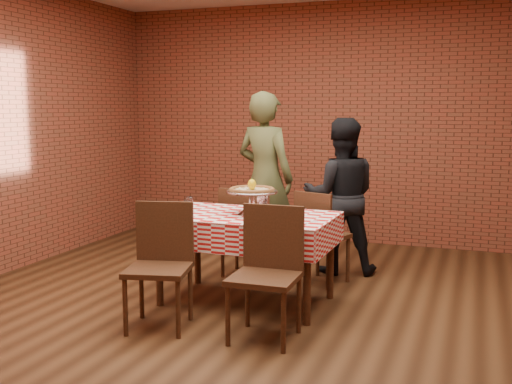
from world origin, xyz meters
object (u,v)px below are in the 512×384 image
water_glass_right (190,203)px  diner_olive (265,178)px  table (246,259)px  condiment_caddy (263,202)px  pizza_stand (252,203)px  diner_black (341,196)px  chair_near_left (158,267)px  chair_far_right (323,237)px  water_glass_left (188,206)px  pizza (252,190)px  chair_far_left (246,231)px  chair_near_right (264,275)px

water_glass_right → diner_olive: (0.27, 1.26, 0.09)m
table → diner_olive: 1.48m
condiment_caddy → pizza_stand: bearing=-96.0°
table → diner_black: 1.39m
chair_near_left → chair_far_right: bearing=48.0°
diner_black → water_glass_left: bearing=36.3°
pizza_stand → chair_near_left: bearing=-117.7°
chair_far_right → pizza: bearing=79.9°
chair_near_left → chair_far_left: 1.60m
water_glass_left → chair_far_right: (0.97, 0.87, -0.37)m
chair_far_right → diner_olive: bearing=-16.5°
condiment_caddy → chair_near_right: chair_near_right is taller
water_glass_left → chair_near_left: size_ratio=0.12×
water_glass_left → condiment_caddy: 0.67m
pizza → chair_near_left: bearing=-117.7°
condiment_caddy → diner_olive: 1.11m
table → pizza: pizza is taller
pizza_stand → chair_near_left: pizza_stand is taller
chair_far_left → diner_black: bearing=-151.9°
condiment_caddy → chair_far_right: (0.42, 0.49, -0.38)m
pizza_stand → water_glass_right: 0.61m
diner_olive → diner_black: size_ratio=1.17×
pizza → diner_black: diner_black is taller
diner_olive → chair_near_left: bearing=102.6°
chair_near_right → pizza_stand: bearing=115.2°
pizza_stand → water_glass_left: size_ratio=4.06×
table → diner_olive: bearing=102.7°
chair_near_right → chair_far_left: chair_near_right is taller
table → water_glass_right: bearing=171.6°
chair_near_right → chair_far_right: (0.05, 1.53, -0.03)m
water_glass_right → condiment_caddy: bearing=19.1°
water_glass_left → condiment_caddy: (0.55, 0.39, 0.01)m
pizza → chair_far_right: bearing=60.3°
water_glass_right → chair_far_left: size_ratio=0.12×
water_glass_left → water_glass_right: (-0.07, 0.17, 0.00)m
condiment_caddy → chair_near_right: bearing=-74.9°
chair_near_left → chair_far_left: (0.08, 1.60, -0.03)m
chair_far_left → chair_far_right: size_ratio=1.00×
table → water_glass_right: (-0.57, 0.08, 0.44)m
table → chair_near_left: size_ratio=1.54×
water_glass_left → chair_near_left: (0.10, -0.72, -0.35)m
water_glass_left → chair_far_right: bearing=41.9°
pizza_stand → diner_black: diner_black is taller
pizza_stand → table: bearing=-146.2°
chair_far_right → diner_olive: 1.06m
water_glass_right → chair_far_left: chair_far_left is taller
water_glass_right → chair_far_left: 0.84m
pizza_stand → condiment_caddy: (0.01, 0.27, -0.03)m
chair_near_left → table: bearing=50.5°
diner_olive → diner_black: bearing=-173.7°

